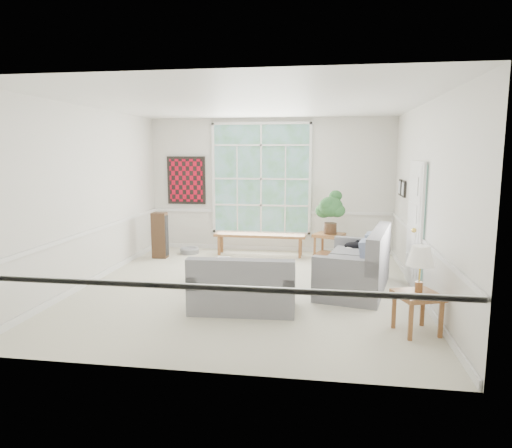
{
  "coord_description": "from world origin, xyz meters",
  "views": [
    {
      "loc": [
        1.23,
        -7.26,
        2.23
      ],
      "look_at": [
        0.1,
        0.2,
        1.05
      ],
      "focal_mm": 32.0,
      "sensor_mm": 36.0,
      "label": 1
    }
  ],
  "objects": [
    {
      "name": "wall_front",
      "position": [
        0.0,
        -3.0,
        1.5
      ],
      "size": [
        5.5,
        0.02,
        3.0
      ],
      "primitive_type": "cube",
      "color": "silver",
      "rests_on": "ground"
    },
    {
      "name": "wall_frame_near",
      "position": [
        2.71,
        1.75,
        1.55
      ],
      "size": [
        0.04,
        0.26,
        0.32
      ],
      "primitive_type": "cube",
      "color": "black",
      "rests_on": "wall_right"
    },
    {
      "name": "wall_right",
      "position": [
        2.75,
        0.0,
        1.5
      ],
      "size": [
        0.02,
        6.0,
        3.0
      ],
      "primitive_type": "cube",
      "color": "silver",
      "rests_on": "ground"
    },
    {
      "name": "window_bench",
      "position": [
        -0.16,
        2.46,
        0.23
      ],
      "size": [
        2.01,
        0.43,
        0.47
      ],
      "primitive_type": "cube",
      "rotation": [
        0.0,
        0.0,
        -0.02
      ],
      "color": "brown",
      "rests_on": "floor"
    },
    {
      "name": "floor_speaker",
      "position": [
        -2.24,
        1.9,
        0.49
      ],
      "size": [
        0.31,
        0.24,
        0.97
      ],
      "primitive_type": "cube",
      "rotation": [
        0.0,
        0.0,
        0.02
      ],
      "color": "#422B1A",
      "rests_on": "floor"
    },
    {
      "name": "wall_back",
      "position": [
        0.0,
        3.0,
        1.5
      ],
      "size": [
        5.5,
        0.02,
        3.0
      ],
      "primitive_type": "cube",
      "color": "silver",
      "rests_on": "ground"
    },
    {
      "name": "wall_left",
      "position": [
        -2.75,
        0.0,
        1.5
      ],
      "size": [
        0.02,
        6.0,
        3.0
      ],
      "primitive_type": "cube",
      "color": "silver",
      "rests_on": "ground"
    },
    {
      "name": "coffee_table",
      "position": [
        -0.57,
        0.34,
        0.18
      ],
      "size": [
        1.02,
        0.67,
        0.35
      ],
      "primitive_type": "cube",
      "rotation": [
        0.0,
        0.0,
        0.16
      ],
      "color": "brown",
      "rests_on": "floor"
    },
    {
      "name": "entry_door",
      "position": [
        2.71,
        0.6,
        1.05
      ],
      "size": [
        0.08,
        0.9,
        2.1
      ],
      "primitive_type": "cube",
      "color": "white",
      "rests_on": "floor"
    },
    {
      "name": "loveseat_right",
      "position": [
        1.73,
        0.18,
        0.51
      ],
      "size": [
        1.35,
        2.05,
        1.02
      ],
      "primitive_type": "cube",
      "rotation": [
        0.0,
        0.0,
        -0.21
      ],
      "color": "gray",
      "rests_on": "floor"
    },
    {
      "name": "floor",
      "position": [
        0.0,
        0.0,
        -0.01
      ],
      "size": [
        5.5,
        6.0,
        0.01
      ],
      "primitive_type": "cube",
      "color": "beige",
      "rests_on": "ground"
    },
    {
      "name": "table_lamp",
      "position": [
        2.41,
        -1.55,
        0.81
      ],
      "size": [
        0.47,
        0.47,
        0.59
      ],
      "primitive_type": null,
      "rotation": [
        0.0,
        0.0,
        0.56
      ],
      "color": "white",
      "rests_on": "side_table"
    },
    {
      "name": "side_table",
      "position": [
        2.4,
        -1.59,
        0.26
      ],
      "size": [
        0.65,
        0.65,
        0.52
      ],
      "primitive_type": "cube",
      "rotation": [
        0.0,
        0.0,
        0.36
      ],
      "color": "brown",
      "rests_on": "floor"
    },
    {
      "name": "wall_art",
      "position": [
        -1.95,
        2.95,
        1.6
      ],
      "size": [
        0.9,
        0.06,
        1.1
      ],
      "primitive_type": "cube",
      "color": "#630915",
      "rests_on": "wall_back"
    },
    {
      "name": "window_back",
      "position": [
        -0.2,
        2.96,
        1.65
      ],
      "size": [
        2.3,
        0.08,
        2.4
      ],
      "primitive_type": "cube",
      "color": "white",
      "rests_on": "wall_back"
    },
    {
      "name": "door_sidelight",
      "position": [
        2.71,
        -0.03,
        1.15
      ],
      "size": [
        0.08,
        0.26,
        1.9
      ],
      "primitive_type": "cube",
      "color": "white",
      "rests_on": "wall_right"
    },
    {
      "name": "wall_frame_far",
      "position": [
        2.71,
        2.15,
        1.55
      ],
      "size": [
        0.04,
        0.26,
        0.32
      ],
      "primitive_type": "cube",
      "color": "black",
      "rests_on": "wall_right"
    },
    {
      "name": "houseplant",
      "position": [
        1.36,
        2.21,
        1.02
      ],
      "size": [
        0.67,
        0.67,
        0.92
      ],
      "primitive_type": null,
      "rotation": [
        0.0,
        0.0,
        -0.3
      ],
      "color": "#295B2B",
      "rests_on": "end_table"
    },
    {
      "name": "pet_bed",
      "position": [
        -1.74,
        2.41,
        0.06
      ],
      "size": [
        0.54,
        0.54,
        0.13
      ],
      "primitive_type": "cylinder",
      "rotation": [
        0.0,
        0.0,
        0.31
      ],
      "color": "gray",
      "rests_on": "floor"
    },
    {
      "name": "loveseat_front",
      "position": [
        0.1,
        -1.06,
        0.4
      ],
      "size": [
        1.52,
        0.84,
        0.8
      ],
      "primitive_type": "cube",
      "rotation": [
        0.0,
        0.0,
        0.05
      ],
      "color": "gray",
      "rests_on": "floor"
    },
    {
      "name": "end_table",
      "position": [
        1.34,
        2.23,
        0.28
      ],
      "size": [
        0.72,
        0.72,
        0.56
      ],
      "primitive_type": "cube",
      "rotation": [
        0.0,
        0.0,
        -0.36
      ],
      "color": "brown",
      "rests_on": "floor"
    },
    {
      "name": "pewter_bowl",
      "position": [
        -0.51,
        0.38,
        0.39
      ],
      "size": [
        0.32,
        0.32,
        0.07
      ],
      "primitive_type": "imported",
      "rotation": [
        0.0,
        0.0,
        0.22
      ],
      "color": "#949499",
      "rests_on": "coffee_table"
    },
    {
      "name": "ceiling",
      "position": [
        0.0,
        0.0,
        3.0
      ],
      "size": [
        5.5,
        6.0,
        0.02
      ],
      "primitive_type": "cube",
      "color": "white",
      "rests_on": "ground"
    },
    {
      "name": "cat",
      "position": [
        1.77,
        0.86,
        0.6
      ],
      "size": [
        0.41,
        0.36,
        0.16
      ],
      "primitive_type": "ellipsoid",
      "rotation": [
        0.0,
        0.0,
        -0.44
      ],
      "color": "black",
      "rests_on": "loveseat_right"
    }
  ]
}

